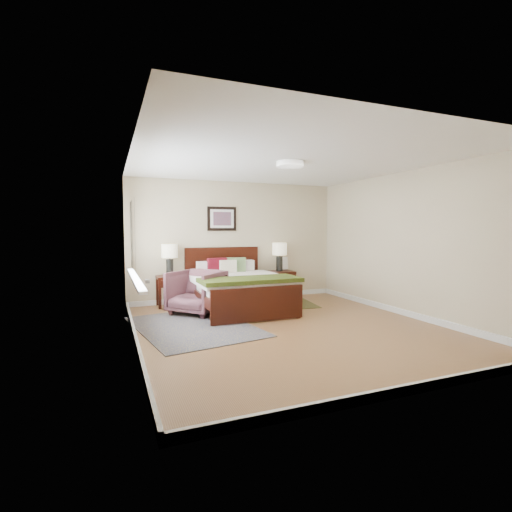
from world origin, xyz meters
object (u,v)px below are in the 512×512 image
Objects in this scene: lamp_right at (280,252)px; bed at (237,282)px; rug_persian at (193,326)px; nightstand_right at (280,281)px; nightstand_left at (170,282)px; lamp_left at (170,254)px; armchair at (197,292)px.

bed is at bearing -147.66° from lamp_right.
nightstand_right is at bearing 26.91° from rug_persian.
lamp_left is at bearing 90.00° from nightstand_left.
bed is 2.42× the size of armchair.
rug_persian is (0.09, -1.67, -0.47)m from nightstand_left.
nightstand_right is 2.17m from armchair.
nightstand_left reaches higher than rug_persian.
armchair reaches higher than nightstand_right.
bed is 0.92× the size of rug_persian.
nightstand_right is (2.35, 0.01, -0.11)m from nightstand_left.
lamp_right reaches higher than nightstand_left.
armchair is (-2.01, -0.81, 0.02)m from nightstand_right.
nightstand_right is 2.84m from rug_persian.
bed is at bearing -34.30° from nightstand_left.
rug_persian is (-1.03, -0.91, -0.51)m from bed.
lamp_left is 0.72× the size of armchair.
armchair is (0.34, -0.82, -0.63)m from lamp_left.
bed is 0.79m from armchair.
lamp_right reaches higher than nightstand_right.
bed is at bearing 31.82° from rug_persian.
lamp_right is at bearing 0.51° from nightstand_left.
armchair is (-0.78, -0.04, -0.12)m from bed.
rug_persian is (-2.26, -1.69, -1.01)m from lamp_right.
lamp_right is 2.26m from armchair.
bed reaches higher than nightstand_right.
nightstand_right is 0.70× the size of armchair.
lamp_left is 0.27× the size of rug_persian.
nightstand_right is at bearing 31.87° from bed.
lamp_left reaches higher than armchair.
lamp_left is 2.35m from lamp_right.
bed reaches higher than nightstand_left.
nightstand_right is 2.44m from lamp_left.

